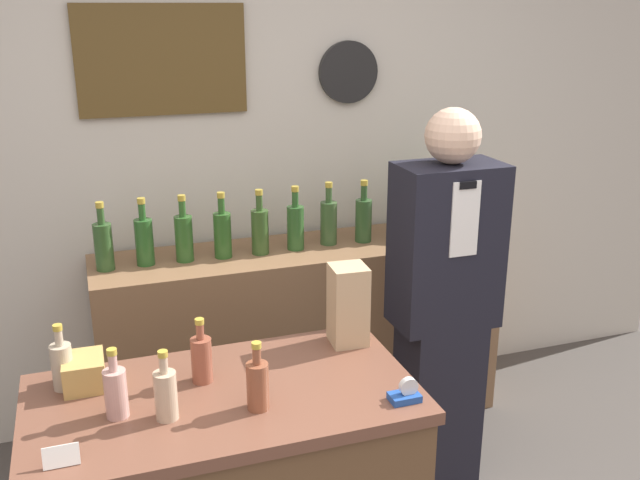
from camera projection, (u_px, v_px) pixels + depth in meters
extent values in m
cube|color=beige|center=(236.00, 150.00, 3.42)|extent=(5.20, 0.06, 2.70)
cube|color=brown|center=(162.00, 60.00, 3.14)|extent=(0.75, 0.02, 0.48)
cylinder|color=black|center=(348.00, 72.00, 3.43)|extent=(0.30, 0.03, 0.30)
cube|color=brown|center=(303.00, 336.00, 3.51)|extent=(1.94, 0.46, 0.92)
cube|color=brown|center=(223.00, 399.00, 2.15)|extent=(1.17, 0.63, 0.04)
cube|color=black|center=(437.00, 403.00, 3.07)|extent=(0.32, 0.25, 0.77)
cube|color=black|center=(446.00, 246.00, 2.84)|extent=(0.42, 0.25, 0.67)
cube|color=white|center=(465.00, 219.00, 2.68)|extent=(0.12, 0.01, 0.29)
cube|color=black|center=(468.00, 185.00, 2.64)|extent=(0.07, 0.01, 0.03)
sphere|color=#DBB293|center=(453.00, 136.00, 2.70)|extent=(0.22, 0.22, 0.22)
cylinder|color=#4C3D2D|center=(433.00, 222.00, 3.58)|extent=(0.16, 0.16, 0.10)
sphere|color=#2D6B2D|center=(435.00, 194.00, 3.54)|extent=(0.22, 0.22, 0.22)
cube|color=tan|center=(348.00, 305.00, 2.42)|extent=(0.13, 0.13, 0.28)
cube|color=#1E4799|center=(404.00, 397.00, 2.10)|extent=(0.09, 0.06, 0.02)
cylinder|color=silver|center=(409.00, 387.00, 2.09)|extent=(0.06, 0.02, 0.06)
cube|color=white|center=(61.00, 456.00, 1.80)|extent=(0.09, 0.02, 0.06)
cube|color=tan|center=(84.00, 372.00, 2.17)|extent=(0.12, 0.15, 0.10)
cylinder|color=tan|center=(62.00, 367.00, 2.15)|extent=(0.06, 0.06, 0.14)
cylinder|color=tan|center=(59.00, 338.00, 2.12)|extent=(0.02, 0.02, 0.05)
cylinder|color=#B29933|center=(57.00, 327.00, 2.11)|extent=(0.03, 0.03, 0.02)
cylinder|color=tan|center=(116.00, 394.00, 2.00)|extent=(0.06, 0.06, 0.14)
cylinder|color=tan|center=(113.00, 363.00, 1.97)|extent=(0.02, 0.02, 0.05)
cylinder|color=#B29933|center=(112.00, 352.00, 1.96)|extent=(0.03, 0.03, 0.02)
cylinder|color=tan|center=(166.00, 396.00, 1.99)|extent=(0.06, 0.06, 0.14)
cylinder|color=tan|center=(164.00, 365.00, 1.96)|extent=(0.02, 0.02, 0.05)
cylinder|color=#B29933|center=(163.00, 354.00, 1.95)|extent=(0.03, 0.03, 0.02)
cylinder|color=brown|center=(202.00, 360.00, 2.19)|extent=(0.06, 0.06, 0.14)
cylinder|color=brown|center=(200.00, 332.00, 2.16)|extent=(0.02, 0.02, 0.05)
cylinder|color=#B29933|center=(199.00, 321.00, 2.15)|extent=(0.03, 0.03, 0.02)
cylinder|color=brown|center=(258.00, 386.00, 2.04)|extent=(0.06, 0.06, 0.14)
cylinder|color=brown|center=(257.00, 356.00, 2.01)|extent=(0.02, 0.02, 0.05)
cylinder|color=#B29933|center=(256.00, 345.00, 2.00)|extent=(0.03, 0.03, 0.02)
cylinder|color=#2C4E24|center=(104.00, 247.00, 3.05)|extent=(0.08, 0.08, 0.21)
cylinder|color=#2C4E24|center=(101.00, 216.00, 3.01)|extent=(0.03, 0.03, 0.07)
cylinder|color=#B29933|center=(99.00, 205.00, 2.99)|extent=(0.03, 0.03, 0.02)
cylinder|color=#275522|center=(144.00, 242.00, 3.12)|extent=(0.08, 0.08, 0.21)
cylinder|color=#275522|center=(142.00, 212.00, 3.07)|extent=(0.03, 0.03, 0.07)
cylinder|color=#B29933|center=(141.00, 201.00, 3.06)|extent=(0.03, 0.03, 0.02)
cylinder|color=#2B5722|center=(184.00, 239.00, 3.16)|extent=(0.08, 0.08, 0.21)
cylinder|color=#2B5722|center=(182.00, 209.00, 3.12)|extent=(0.03, 0.03, 0.07)
cylinder|color=#B29933|center=(181.00, 198.00, 3.10)|extent=(0.03, 0.03, 0.02)
cylinder|color=#295520|center=(223.00, 235.00, 3.21)|extent=(0.08, 0.08, 0.21)
cylinder|color=#295520|center=(221.00, 206.00, 3.16)|extent=(0.03, 0.03, 0.07)
cylinder|color=#B29933|center=(221.00, 195.00, 3.15)|extent=(0.03, 0.03, 0.02)
cylinder|color=#314F22|center=(260.00, 232.00, 3.25)|extent=(0.08, 0.08, 0.21)
cylinder|color=#314F22|center=(259.00, 203.00, 3.21)|extent=(0.03, 0.03, 0.07)
cylinder|color=#B29933|center=(259.00, 192.00, 3.19)|extent=(0.03, 0.03, 0.02)
cylinder|color=#2A5424|center=(295.00, 228.00, 3.31)|extent=(0.08, 0.08, 0.21)
cylinder|color=#2A5424|center=(295.00, 199.00, 3.27)|extent=(0.03, 0.03, 0.07)
cylinder|color=#B29933|center=(295.00, 189.00, 3.25)|extent=(0.03, 0.03, 0.02)
cylinder|color=#34522A|center=(329.00, 223.00, 3.39)|extent=(0.08, 0.08, 0.21)
cylinder|color=#34522A|center=(329.00, 195.00, 3.34)|extent=(0.03, 0.03, 0.07)
cylinder|color=#B29933|center=(329.00, 185.00, 3.33)|extent=(0.03, 0.03, 0.02)
cylinder|color=#2B4D26|center=(363.00, 221.00, 3.42)|extent=(0.08, 0.08, 0.21)
cylinder|color=#2B4D26|center=(364.00, 193.00, 3.38)|extent=(0.03, 0.03, 0.07)
cylinder|color=#B29933|center=(364.00, 183.00, 3.36)|extent=(0.03, 0.03, 0.02)
cylinder|color=#314B24|center=(397.00, 218.00, 3.47)|extent=(0.08, 0.08, 0.21)
cylinder|color=#314B24|center=(398.00, 190.00, 3.42)|extent=(0.03, 0.03, 0.07)
cylinder|color=#B29933|center=(398.00, 180.00, 3.41)|extent=(0.03, 0.03, 0.02)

